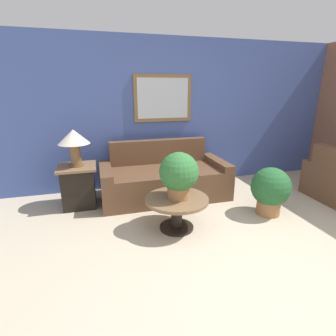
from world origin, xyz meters
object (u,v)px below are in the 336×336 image
at_px(potted_plant_on_table, 179,174).
at_px(potted_plant_floor, 270,189).
at_px(couch_main, 164,179).
at_px(coffee_table, 177,206).
at_px(table_lamp, 74,140).
at_px(side_table, 79,186).

height_order(potted_plant_on_table, potted_plant_floor, potted_plant_on_table).
bearing_deg(potted_plant_on_table, couch_main, 85.21).
height_order(coffee_table, table_lamp, table_lamp).
bearing_deg(potted_plant_on_table, coffee_table, -171.77).
relative_size(side_table, potted_plant_on_table, 1.09).
distance_m(coffee_table, side_table, 1.64).
distance_m(coffee_table, potted_plant_floor, 1.41).
xyz_separation_m(table_lamp, potted_plant_on_table, (1.26, -1.07, -0.29)).
height_order(couch_main, potted_plant_on_table, potted_plant_on_table).
distance_m(coffee_table, table_lamp, 1.79).
xyz_separation_m(coffee_table, potted_plant_on_table, (0.02, 0.00, 0.43)).
bearing_deg(table_lamp, potted_plant_on_table, -40.16).
bearing_deg(side_table, potted_plant_on_table, -40.16).
relative_size(table_lamp, potted_plant_floor, 0.78).
xyz_separation_m(table_lamp, potted_plant_floor, (2.65, -1.03, -0.66)).
distance_m(couch_main, table_lamp, 1.55).
bearing_deg(table_lamp, potted_plant_floor, -21.29).
xyz_separation_m(couch_main, table_lamp, (-1.36, -0.03, 0.74)).
bearing_deg(potted_plant_floor, potted_plant_on_table, -178.54).
height_order(table_lamp, potted_plant_on_table, table_lamp).
relative_size(couch_main, potted_plant_on_table, 3.51).
distance_m(couch_main, coffee_table, 1.10).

